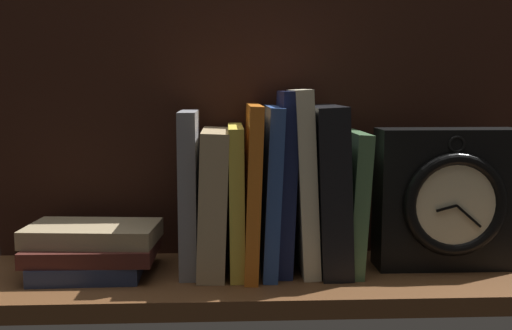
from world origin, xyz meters
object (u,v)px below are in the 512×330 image
book_cream_twain (303,180)px  book_stack_side (92,249)px  book_yellow_seinlanguage (236,198)px  book_blue_modern (267,189)px  book_navy_bierce (284,181)px  book_green_romantic (352,200)px  book_tan_shortstories (214,200)px  book_black_skeptic (328,188)px  framed_clock (448,199)px  book_gray_chess (190,191)px  book_orange_pandolfini (252,188)px

book_cream_twain → book_stack_side: bearing=-177.3°
book_yellow_seinlanguage → book_blue_modern: bearing=0.0°
book_yellow_seinlanguage → book_navy_bierce: bearing=0.0°
book_blue_modern → book_green_romantic: size_ratio=1.18×
book_cream_twain → book_stack_side: 30.73cm
book_tan_shortstories → book_yellow_seinlanguage: book_yellow_seinlanguage is taller
book_navy_bierce → book_black_skeptic: size_ratio=1.09×
book_blue_modern → framed_clock: bearing=-2.1°
book_cream_twain → framed_clock: size_ratio=1.27×
book_green_romantic → framed_clock: bearing=-3.9°
framed_clock → book_cream_twain: bearing=177.4°
book_green_romantic → book_gray_chess: bearing=180.0°
book_gray_chess → book_orange_pandolfini: (8.70, 0.00, 0.41)cm
book_navy_bierce → book_cream_twain: 2.59cm
book_black_skeptic → book_green_romantic: size_ratio=1.18×
framed_clock → book_stack_side: bearing=-179.5°
book_tan_shortstories → book_orange_pandolfini: bearing=0.0°
book_green_romantic → book_stack_side: 36.83cm
book_orange_pandolfini → book_black_skeptic: bearing=0.0°
book_navy_bierce → book_stack_side: bearing=-177.1°
book_gray_chess → book_black_skeptic: 19.42cm
framed_clock → book_green_romantic: bearing=176.1°
book_orange_pandolfini → book_black_skeptic: 10.71cm
book_cream_twain → framed_clock: 20.68cm
book_navy_bierce → book_green_romantic: (9.56, -0.00, -2.79)cm
book_gray_chess → book_orange_pandolfini: size_ratio=0.96×
book_black_skeptic → book_cream_twain: bearing=180.0°
book_navy_bierce → book_green_romantic: 9.96cm
book_tan_shortstories → book_black_skeptic: bearing=0.0°
book_navy_bierce → framed_clock: bearing=-2.3°
book_gray_chess → book_green_romantic: 22.89cm
book_yellow_seinlanguage → book_orange_pandolfini: (2.20, 0.00, 1.45)cm
book_navy_bierce → book_cream_twain: (2.59, -0.00, 0.12)cm
book_tan_shortstories → book_green_romantic: (19.50, 0.00, -0.14)cm
book_tan_shortstories → book_blue_modern: book_blue_modern is taller
book_stack_side → book_cream_twain: bearing=2.7°
book_blue_modern → book_black_skeptic: 8.53cm
book_blue_modern → book_stack_side: bearing=-176.8°
book_gray_chess → book_black_skeptic: size_ratio=0.97×
book_blue_modern → framed_clock: 25.54cm
book_gray_chess → framed_clock: bearing=-1.5°
book_yellow_seinlanguage → book_navy_bierce: size_ratio=0.81×
book_blue_modern → book_stack_side: 25.62cm
book_black_skeptic → framed_clock: bearing=-3.1°
book_orange_pandolfini → book_stack_side: 23.60cm
book_blue_modern → book_green_romantic: bearing=0.0°
book_gray_chess → framed_clock: 36.39cm
book_navy_bierce → book_cream_twain: size_ratio=0.99×
book_orange_pandolfini → book_blue_modern: book_orange_pandolfini is taller
book_blue_modern → book_tan_shortstories: bearing=180.0°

